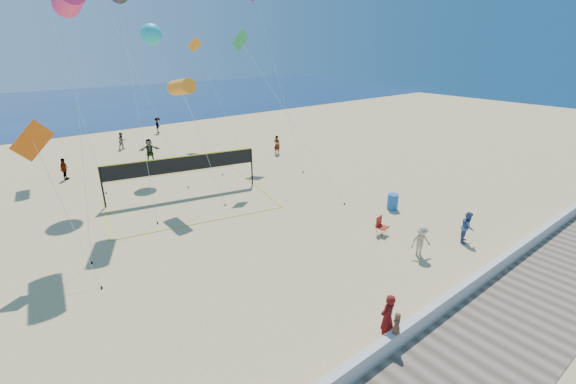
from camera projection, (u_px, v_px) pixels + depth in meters
ground at (349, 290)px, 15.23m from camera, size 120.00×120.00×0.00m
ocean at (58, 106)px, 60.45m from camera, size 140.00×50.00×0.03m
seawall at (415, 325)px, 12.93m from camera, size 32.00×0.30×0.60m
boardwalk at (471, 368)px, 11.57m from camera, size 32.00×3.60×0.03m
woman at (387, 318)px, 12.41m from camera, size 0.63×0.41×1.72m
toddler at (397, 323)px, 12.00m from camera, size 0.41×0.32×0.74m
bystander_a at (467, 227)px, 18.71m from camera, size 0.94×0.85×1.58m
bystander_b at (421, 241)px, 17.42m from camera, size 1.13×0.92×1.52m
far_person_0 at (64, 169)px, 27.36m from camera, size 0.84×0.98×1.57m
far_person_1 at (150, 150)px, 31.76m from camera, size 1.79×0.93×1.84m
far_person_2 at (277, 145)px, 33.72m from camera, size 0.60×0.71×1.67m
far_person_3 at (122, 141)px, 35.34m from camera, size 0.86×0.75×1.53m
far_person_4 at (158, 125)px, 41.66m from camera, size 1.09×1.27×1.71m
camp_chair at (381, 225)px, 19.52m from camera, size 0.59×0.71×1.07m
trash_barrel at (393, 202)px, 22.54m from camera, size 0.78×0.78×0.93m
volleyball_net at (182, 168)px, 24.26m from camera, size 11.35×11.23×2.56m
kite_2 at (181, 87)px, 21.76m from camera, size 1.56×3.36×7.38m
kite_3 at (35, 147)px, 15.40m from camera, size 1.72×3.74×6.35m
kite_4 at (247, 52)px, 24.77m from camera, size 2.61×8.40×10.07m
kite_5 at (258, 3)px, 30.08m from camera, size 1.73×7.48×13.80m
kite_7 at (151, 34)px, 27.04m from camera, size 3.30×5.55×10.46m
kite_9 at (198, 53)px, 35.42m from camera, size 1.28×6.65×9.71m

